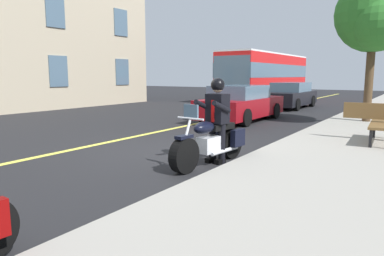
% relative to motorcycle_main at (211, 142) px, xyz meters
% --- Properties ---
extents(ground_plane, '(80.00, 80.00, 0.00)m').
position_rel_motorcycle_main_xyz_m(ground_plane, '(-0.44, -1.51, -0.45)').
color(ground_plane, black).
extents(sidewalk_curb, '(60.00, 5.00, 0.15)m').
position_rel_motorcycle_main_xyz_m(sidewalk_curb, '(-0.44, 2.99, -0.38)').
color(sidewalk_curb, '#9E998E').
rests_on(sidewalk_curb, ground_plane).
extents(lane_center_stripe, '(60.00, 0.16, 0.01)m').
position_rel_motorcycle_main_xyz_m(lane_center_stripe, '(-0.44, -3.51, -0.45)').
color(lane_center_stripe, '#E5DB4C').
rests_on(lane_center_stripe, ground_plane).
extents(motorcycle_main, '(2.22, 0.73, 1.26)m').
position_rel_motorcycle_main_xyz_m(motorcycle_main, '(0.00, 0.00, 0.00)').
color(motorcycle_main, black).
rests_on(motorcycle_main, ground_plane).
extents(rider_main, '(0.66, 0.59, 1.74)m').
position_rel_motorcycle_main_xyz_m(rider_main, '(-0.19, 0.02, 0.58)').
color(rider_main, black).
rests_on(rider_main, ground_plane).
extents(bus_near, '(11.05, 2.70, 3.30)m').
position_rel_motorcycle_main_xyz_m(bus_near, '(-18.33, -6.18, 1.42)').
color(bus_near, red).
rests_on(bus_near, ground_plane).
extents(car_silver, '(4.60, 1.92, 1.40)m').
position_rel_motorcycle_main_xyz_m(car_silver, '(-6.62, -2.53, 0.24)').
color(car_silver, maroon).
rests_on(car_silver, ground_plane).
extents(car_dark, '(4.60, 1.92, 1.40)m').
position_rel_motorcycle_main_xyz_m(car_dark, '(-13.25, -2.73, 0.24)').
color(car_dark, black).
rests_on(car_dark, ground_plane).
extents(bench_sidewalk, '(1.83, 1.80, 0.95)m').
position_rel_motorcycle_main_xyz_m(bench_sidewalk, '(-3.70, 2.68, 0.26)').
color(bench_sidewalk, brown).
rests_on(bench_sidewalk, sidewalk_curb).
extents(street_tree_curbside, '(2.80, 2.60, 5.03)m').
position_rel_motorcycle_main_xyz_m(street_tree_curbside, '(-7.81, 1.89, 3.31)').
color(street_tree_curbside, '#4C3823').
rests_on(street_tree_curbside, sidewalk_curb).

